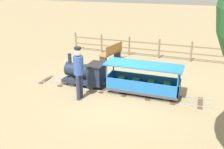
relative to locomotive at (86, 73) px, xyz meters
The scene contains 7 objects.
ground_plane 1.38m from the locomotive, 90.00° to the right, with size 60.00×60.00×0.00m, color #8C7A56.
track 1.13m from the locomotive, 90.00° to the right, with size 0.74×6.05×0.04m.
locomotive is the anchor object (origin of this frame).
passenger_car 1.93m from the locomotive, 90.00° to the right, with size 0.80×2.35×0.97m.
conductor_person 1.05m from the locomotive, 166.96° to the right, with size 0.30×0.30×1.62m.
park_bench 2.76m from the locomotive, ahead, with size 1.36×0.67×0.82m.
fence_section 4.15m from the locomotive, 14.41° to the right, with size 0.08×7.13×0.90m.
Camera 1 is at (-7.01, -2.16, 3.44)m, focal length 39.93 mm.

